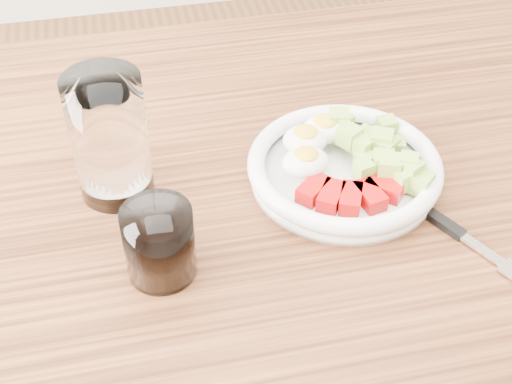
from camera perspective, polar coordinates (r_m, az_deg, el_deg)
dining_table at (r=0.86m, az=0.80°, el=-6.78°), size 1.50×0.90×0.77m
bowl at (r=0.83m, az=7.10°, el=2.16°), size 0.23×0.23×0.05m
fork at (r=0.80m, az=15.05°, el=-2.62°), size 0.11×0.18×0.01m
water_glass at (r=0.79m, az=-11.63°, el=4.28°), size 0.08×0.08×0.15m
coffee_glass at (r=0.71m, az=-7.74°, el=-4.07°), size 0.07×0.07×0.08m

